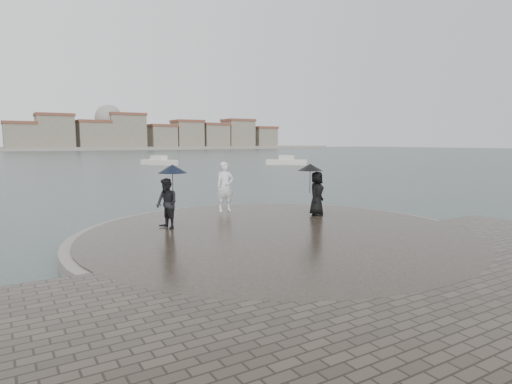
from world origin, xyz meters
TOP-DOWN VIEW (x-y plane):
  - ground at (0.00, 0.00)m, footprint 400.00×400.00m
  - kerb_ring at (0.00, 3.50)m, footprint 12.50×12.50m
  - quay_tip at (0.00, 3.50)m, footprint 11.90×11.90m
  - statue at (0.35, 7.75)m, footprint 0.77×0.56m
  - visitor_left at (-2.75, 5.68)m, footprint 1.12×1.03m
  - visitor_right at (2.81, 5.15)m, footprint 1.21×1.01m
  - boats at (7.32, 40.03)m, footprint 47.83×22.33m

SIDE VIEW (x-z plane):
  - ground at x=0.00m, z-range 0.00..0.00m
  - kerb_ring at x=0.00m, z-range 0.00..0.32m
  - quay_tip at x=0.00m, z-range 0.00..0.36m
  - boats at x=7.32m, z-range -0.37..1.13m
  - statue at x=0.35m, z-range 0.36..2.33m
  - visitor_right at x=2.81m, z-range 0.46..2.41m
  - visitor_left at x=-2.75m, z-range 0.42..2.46m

